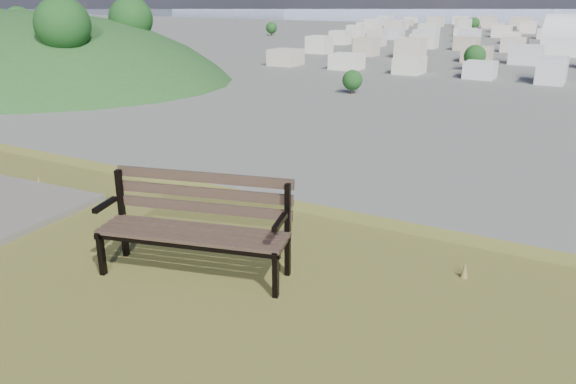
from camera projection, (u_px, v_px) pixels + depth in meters
The scene contains 3 objects.
park_bench at pixel (196, 220), 5.77m from camera, with size 2.05×1.10×1.02m.
green_wooded_hill at pixel (28, 77), 195.36m from camera, with size 173.96×139.17×86.98m.
city_trees at pixel (543, 40), 285.75m from camera, with size 406.52×387.20×9.98m.
Camera 1 is at (3.32, -2.21, 27.78)m, focal length 35.00 mm.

